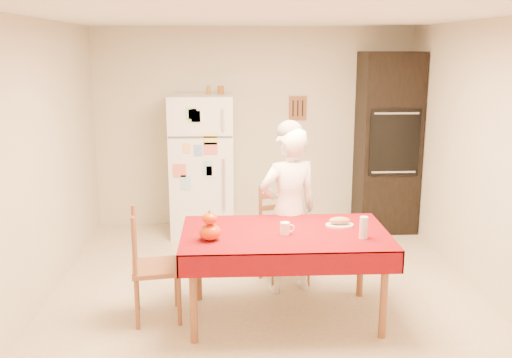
{
  "coord_description": "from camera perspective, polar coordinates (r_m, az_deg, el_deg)",
  "views": [
    {
      "loc": [
        -0.35,
        -4.93,
        2.24
      ],
      "look_at": [
        -0.08,
        0.2,
        1.06
      ],
      "focal_mm": 40.0,
      "sensor_mm": 36.0,
      "label": 1
    }
  ],
  "objects": [
    {
      "name": "coffee_mug",
      "position": [
        4.65,
        2.91,
        -4.95
      ],
      "size": [
        0.08,
        0.08,
        0.1
      ],
      "primitive_type": "cylinder",
      "color": "white",
      "rests_on": "dining_table"
    },
    {
      "name": "spice_jar_right",
      "position": [
        6.87,
        -3.44,
        8.86
      ],
      "size": [
        0.05,
        0.05,
        0.1
      ],
      "primitive_type": "cylinder",
      "color": "brown",
      "rests_on": "refrigerator"
    },
    {
      "name": "bread_plate",
      "position": [
        4.91,
        8.35,
        -4.59
      ],
      "size": [
        0.24,
        0.24,
        0.02
      ],
      "primitive_type": "cylinder",
      "color": "white",
      "rests_on": "dining_table"
    },
    {
      "name": "spice_jar_left",
      "position": [
        6.88,
        -4.77,
        8.84
      ],
      "size": [
        0.05,
        0.05,
        0.1
      ],
      "primitive_type": "cylinder",
      "color": "#99661B",
      "rests_on": "refrigerator"
    },
    {
      "name": "wine_glass",
      "position": [
        4.62,
        10.71,
        -4.78
      ],
      "size": [
        0.07,
        0.07,
        0.18
      ],
      "primitive_type": "cylinder",
      "color": "silver",
      "rests_on": "dining_table"
    },
    {
      "name": "room_shell",
      "position": [
        4.98,
        1.07,
        5.83
      ],
      "size": [
        4.02,
        4.52,
        2.51
      ],
      "color": "beige",
      "rests_on": "ground"
    },
    {
      "name": "dining_table",
      "position": [
        4.74,
        2.9,
        -6.1
      ],
      "size": [
        1.7,
        1.0,
        0.76
      ],
      "color": "brown",
      "rests_on": "floor"
    },
    {
      "name": "chair_left",
      "position": [
        4.87,
        -10.72,
        -8.12
      ],
      "size": [
        0.46,
        0.48,
        0.95
      ],
      "rotation": [
        0.0,
        0.0,
        1.72
      ],
      "color": "brown",
      "rests_on": "floor"
    },
    {
      "name": "pumpkin_upper",
      "position": [
        4.48,
        -4.65,
        -3.95
      ],
      "size": [
        0.12,
        0.12,
        0.09
      ],
      "primitive_type": "ellipsoid",
      "color": "#E25E05",
      "rests_on": "pumpkin_lower"
    },
    {
      "name": "floor",
      "position": [
        5.42,
        0.99,
        -11.44
      ],
      "size": [
        4.5,
        4.5,
        0.0
      ],
      "primitive_type": "plane",
      "color": "tan",
      "rests_on": "ground"
    },
    {
      "name": "pumpkin_lower",
      "position": [
        4.52,
        -4.63,
        -5.31
      ],
      "size": [
        0.17,
        0.17,
        0.13
      ],
      "primitive_type": "ellipsoid",
      "color": "red",
      "rests_on": "dining_table"
    },
    {
      "name": "spice_jar_mid",
      "position": [
        6.87,
        -3.66,
        8.85
      ],
      "size": [
        0.05,
        0.05,
        0.1
      ],
      "primitive_type": "cylinder",
      "color": "#934F1A",
      "rests_on": "refrigerator"
    },
    {
      "name": "refrigerator",
      "position": [
        6.95,
        -5.4,
        1.38
      ],
      "size": [
        0.75,
        0.74,
        1.7
      ],
      "color": "white",
      "rests_on": "floor"
    },
    {
      "name": "bread_loaf",
      "position": [
        4.9,
        8.36,
        -4.14
      ],
      "size": [
        0.18,
        0.1,
        0.06
      ],
      "primitive_type": "ellipsoid",
      "color": "tan",
      "rests_on": "bread_plate"
    },
    {
      "name": "seated_woman",
      "position": [
        5.26,
        3.3,
        -3.19
      ],
      "size": [
        0.65,
        0.53,
        1.56
      ],
      "primitive_type": "imported",
      "rotation": [
        0.0,
        0.0,
        3.45
      ],
      "color": "white",
      "rests_on": "floor"
    },
    {
      "name": "oven_cabinet",
      "position": [
        7.22,
        12.99,
        3.56
      ],
      "size": [
        0.7,
        0.62,
        2.2
      ],
      "color": "black",
      "rests_on": "floor"
    },
    {
      "name": "chair_far",
      "position": [
        5.57,
        2.57,
        -5.18
      ],
      "size": [
        0.52,
        0.51,
        0.95
      ],
      "rotation": [
        0.0,
        0.0,
        0.31
      ],
      "color": "brown",
      "rests_on": "floor"
    }
  ]
}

